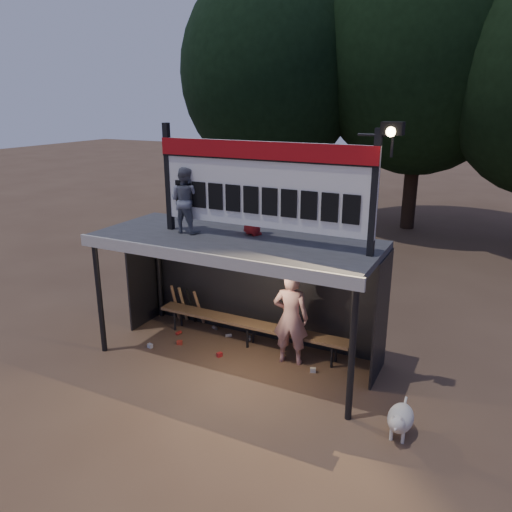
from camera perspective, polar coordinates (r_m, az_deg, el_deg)
The scene contains 12 objects.
ground at distance 9.52m, azimuth -2.19°, elevation -11.47°, with size 80.00×80.00×0.00m, color #513928.
player at distance 8.99m, azimuth 4.00°, elevation -7.05°, with size 0.64×0.42×1.76m, color silver.
child_a at distance 8.94m, azimuth -8.12°, elevation 6.33°, with size 0.57×0.44×1.17m, color slate.
child_b at distance 8.72m, azimuth -0.38°, elevation 5.37°, with size 0.45×0.29×0.91m, color #A7191A.
dugout_shelter at distance 8.98m, azimuth -1.59°, elevation -0.43°, with size 5.10×2.08×2.32m.
scoreboard_assembly at distance 8.17m, azimuth 0.98°, elevation 8.45°, with size 4.10×0.27×1.99m.
bench at distance 9.76m, azimuth -0.67°, elevation -7.85°, with size 4.00×0.35×0.48m.
tree_left at distance 19.09m, azimuth 1.66°, elevation 20.21°, with size 6.46×6.46×9.27m.
tree_mid at distance 19.10m, azimuth 18.56°, elevation 21.34°, with size 7.22×7.22×10.36m.
dog at distance 7.71m, azimuth 16.15°, elevation -17.45°, with size 0.36×0.81×0.49m.
bats at distance 10.75m, azimuth -7.89°, elevation -5.56°, with size 0.68×0.35×0.84m.
litter at distance 9.96m, azimuth -4.67°, elevation -9.89°, with size 3.26×1.35×0.08m.
Camera 1 is at (4.03, -7.29, 4.61)m, focal length 35.00 mm.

